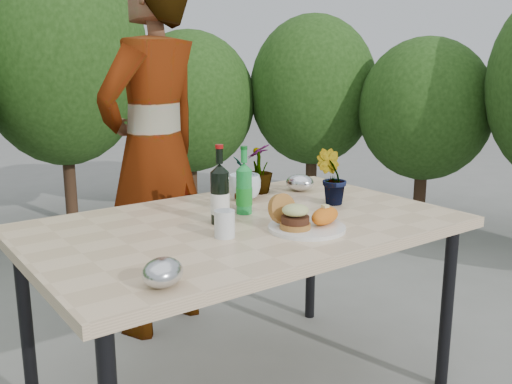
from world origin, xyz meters
TOP-DOWN VIEW (x-y plane):
  - patio_table at (0.00, 0.00)m, footprint 1.60×1.00m
  - shrub_hedge at (0.21, 1.64)m, footprint 6.83×5.11m
  - dinner_plate at (0.12, -0.22)m, footprint 0.28×0.28m
  - burger_stack at (0.07, -0.21)m, footprint 0.11×0.16m
  - sweet_potato at (0.19, -0.24)m, footprint 0.17×0.12m
  - grilled_veg at (0.14, -0.13)m, footprint 0.08×0.05m
  - wine_bottle at (-0.08, 0.03)m, footprint 0.07×0.07m
  - sparkling_water at (0.07, 0.10)m, footprint 0.07×0.07m
  - plastic_cup at (-0.16, -0.12)m, footprint 0.07×0.07m
  - seedling_left at (0.11, 0.15)m, footprint 0.11×0.14m
  - seedling_mid at (0.46, 0.01)m, footprint 0.16×0.16m
  - seedling_right at (0.34, 0.36)m, footprint 0.17×0.17m
  - blue_bowl at (0.20, 0.28)m, footprint 0.17×0.17m
  - foil_packet_left at (-0.54, -0.39)m, footprint 0.17×0.17m
  - foil_packet_right at (0.51, 0.27)m, footprint 0.16×0.17m
  - person at (0.04, 0.81)m, footprint 0.77×0.64m

SIDE VIEW (x-z plane):
  - patio_table at x=0.00m, z-range 0.32..1.07m
  - dinner_plate at x=0.12m, z-range 0.75..0.76m
  - grilled_veg at x=0.14m, z-range 0.76..0.79m
  - foil_packet_left at x=-0.54m, z-range 0.75..0.83m
  - foil_packet_right at x=0.51m, z-range 0.75..0.83m
  - sweet_potato at x=0.19m, z-range 0.77..0.83m
  - plastic_cup at x=-0.16m, z-range 0.75..0.84m
  - blue_bowl at x=0.20m, z-range 0.75..0.86m
  - burger_stack at x=0.07m, z-range 0.75..0.87m
  - sparkling_water at x=0.07m, z-range 0.71..0.98m
  - wine_bottle at x=-0.08m, z-range 0.71..1.01m
  - seedling_left at x=0.11m, z-range 0.75..0.97m
  - seedling_right at x=0.34m, z-range 0.75..0.98m
  - seedling_mid at x=0.46m, z-range 0.75..0.98m
  - person at x=0.04m, z-range 0.00..1.82m
  - shrub_hedge at x=0.21m, z-range -0.02..2.30m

